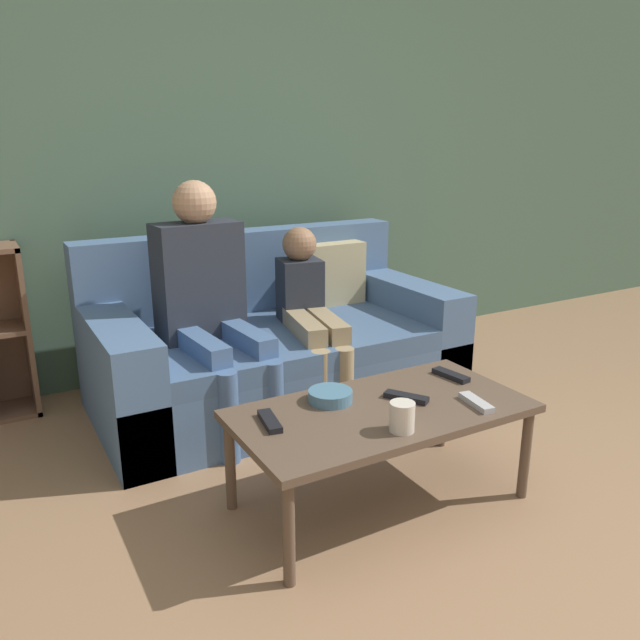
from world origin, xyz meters
TOP-DOWN VIEW (x-y plane):
  - ground_plane at (0.00, 0.00)m, footprint 22.00×22.00m
  - wall_back at (0.00, 2.46)m, footprint 12.00×0.06m
  - couch at (-0.04, 1.78)m, footprint 1.85×0.98m
  - coffee_table at (-0.12, 0.67)m, footprint 1.11×0.57m
  - person_adult at (-0.43, 1.69)m, footprint 0.42×0.68m
  - person_child at (0.09, 1.62)m, footprint 0.33×0.69m
  - cup_near at (-0.17, 0.48)m, footprint 0.09×0.09m
  - tv_remote_0 at (0.00, 0.68)m, footprint 0.13×0.17m
  - tv_remote_1 at (0.20, 0.51)m, footprint 0.07×0.18m
  - tv_remote_2 at (-0.54, 0.75)m, footprint 0.08×0.18m
  - tv_remote_3 at (0.30, 0.77)m, footprint 0.07×0.18m
  - snack_bowl at (-0.26, 0.81)m, footprint 0.17×0.17m

SIDE VIEW (x-z plane):
  - ground_plane at x=0.00m, z-range 0.00..0.00m
  - couch at x=-0.04m, z-range -0.15..0.72m
  - coffee_table at x=-0.12m, z-range 0.16..0.56m
  - tv_remote_0 at x=0.00m, z-range 0.40..0.42m
  - tv_remote_1 at x=0.20m, z-range 0.40..0.42m
  - tv_remote_2 at x=-0.54m, z-range 0.40..0.42m
  - tv_remote_3 at x=0.30m, z-range 0.40..0.42m
  - snack_bowl at x=-0.26m, z-range 0.40..0.45m
  - cup_near at x=-0.17m, z-range 0.40..0.50m
  - person_child at x=0.09m, z-range 0.06..0.98m
  - person_adult at x=-0.43m, z-range 0.08..1.26m
  - wall_back at x=0.00m, z-range 0.00..2.60m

